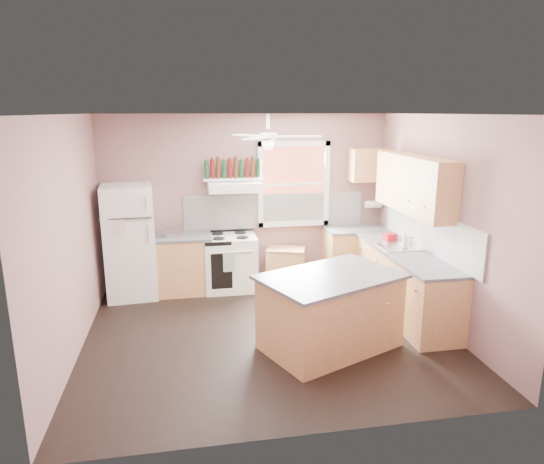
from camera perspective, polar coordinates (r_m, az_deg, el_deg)
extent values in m
plane|color=black|center=(6.25, -0.43, -11.89)|extent=(4.50, 4.50, 0.00)
plane|color=white|center=(5.63, -0.48, 13.69)|extent=(4.50, 4.50, 0.00)
cube|color=#815D5B|center=(7.75, -2.98, 3.73)|extent=(4.50, 0.05, 2.70)
cube|color=#815D5B|center=(6.56, 19.54, 1.03)|extent=(0.05, 4.00, 2.70)
cube|color=#815D5B|center=(5.87, -22.92, -0.74)|extent=(0.05, 4.00, 2.70)
cube|color=white|center=(7.82, 0.35, 2.52)|extent=(2.90, 0.03, 0.55)
cube|color=white|center=(6.83, 17.91, 0.15)|extent=(0.03, 2.60, 0.55)
cube|color=brown|center=(7.80, 2.54, 5.65)|extent=(1.00, 0.02, 1.20)
cube|color=white|center=(7.77, 2.58, 5.63)|extent=(1.16, 0.07, 1.36)
cube|color=white|center=(7.50, -16.37, -1.11)|extent=(0.78, 0.76, 1.70)
cube|color=#AB7847|center=(7.60, -10.55, -3.86)|extent=(0.90, 0.60, 0.86)
cube|color=#4E4E51|center=(7.48, -10.70, -0.57)|extent=(0.92, 0.62, 0.04)
cube|color=silver|center=(7.41, -11.34, 0.14)|extent=(0.28, 0.17, 0.18)
cube|color=white|center=(7.62, -4.91, -3.61)|extent=(0.81, 0.65, 0.86)
cube|color=white|center=(7.41, -4.51, 5.34)|extent=(0.78, 0.50, 0.14)
cube|color=white|center=(7.52, -4.62, 6.23)|extent=(0.90, 0.26, 0.03)
cube|color=#AB7847|center=(7.84, 1.62, -4.08)|extent=(0.69, 0.56, 0.59)
cube|color=#AB7847|center=(8.07, 9.84, -2.78)|extent=(1.00, 0.60, 0.86)
cube|color=#AB7847|center=(6.92, 15.35, -5.95)|extent=(0.60, 2.20, 0.86)
cube|color=#4E4E51|center=(7.95, 9.98, 0.33)|extent=(1.02, 0.62, 0.04)
cube|color=#4E4E51|center=(6.78, 15.51, -2.37)|extent=(0.62, 2.22, 0.04)
cube|color=silver|center=(6.95, 14.82, -1.80)|extent=(0.55, 0.45, 0.03)
cylinder|color=silver|center=(7.00, 16.05, -1.14)|extent=(0.03, 0.03, 0.14)
cube|color=#AB7847|center=(6.83, 16.35, 5.43)|extent=(0.33, 1.80, 0.76)
cube|color=#AB7847|center=(7.97, 11.33, 7.75)|extent=(0.60, 0.33, 0.52)
cylinder|color=white|center=(8.13, 11.83, 3.22)|extent=(0.26, 0.12, 0.12)
cube|color=#AB7847|center=(5.81, 6.85, -9.44)|extent=(1.75, 1.46, 0.86)
cube|color=#4E4E51|center=(5.65, 6.98, -5.25)|extent=(1.86, 1.58, 0.04)
cylinder|color=white|center=(5.63, -0.47, 11.14)|extent=(0.20, 0.20, 0.08)
imported|color=silver|center=(6.89, 15.35, -0.93)|extent=(0.12, 0.12, 0.23)
cube|color=#AE0E16|center=(7.28, 13.72, -0.57)|extent=(0.20, 0.16, 0.10)
cylinder|color=#143819|center=(7.47, -7.72, 7.26)|extent=(0.06, 0.06, 0.27)
cylinder|color=#590F0F|center=(7.48, -7.03, 7.37)|extent=(0.06, 0.06, 0.29)
cylinder|color=#3F230F|center=(7.48, -6.35, 7.47)|extent=(0.06, 0.06, 0.31)
cylinder|color=#143819|center=(7.49, -5.66, 7.34)|extent=(0.06, 0.06, 0.27)
cylinder|color=#590F0F|center=(7.49, -4.98, 7.43)|extent=(0.06, 0.06, 0.29)
cylinder|color=#3F230F|center=(7.50, -4.30, 7.53)|extent=(0.06, 0.06, 0.31)
cylinder|color=#143819|center=(7.51, -3.62, 7.40)|extent=(0.06, 0.06, 0.27)
cylinder|color=#590F0F|center=(7.52, -2.94, 7.49)|extent=(0.06, 0.06, 0.29)
cylinder|color=#3F230F|center=(7.53, -2.27, 7.59)|extent=(0.06, 0.06, 0.31)
cylinder|color=#143819|center=(7.55, -1.59, 7.45)|extent=(0.06, 0.06, 0.27)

